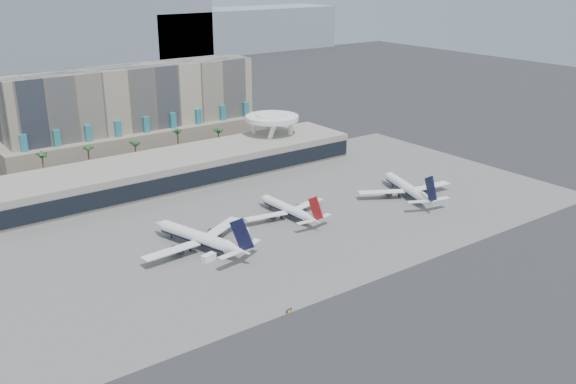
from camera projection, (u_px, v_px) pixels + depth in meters
ground at (342, 273)px, 200.13m from camera, size 900.00×900.00×0.00m
apron_pad at (246, 219)px, 241.80m from camera, size 260.00×130.00×0.06m
mountain_ridge at (15, 37)px, 561.78m from camera, size 680.00×60.00×70.00m
hotel at (136, 115)px, 332.21m from camera, size 140.00×30.00×42.00m
terminal at (178, 168)px, 281.17m from camera, size 170.00×32.50×14.50m
saucer_structure at (272, 121)px, 312.51m from camera, size 26.00×26.00×21.89m
palm_row at (157, 140)px, 310.38m from camera, size 157.80×2.80×13.10m
airliner_left at (199, 238)px, 215.94m from camera, size 43.11×44.67×15.85m
airliner_centre at (288, 209)px, 242.78m from camera, size 36.68×37.80×13.04m
airliner_right at (407, 188)px, 264.01m from camera, size 40.32×41.73×14.89m
service_vehicle_a at (209, 257)px, 207.86m from camera, size 5.17×3.34×2.33m
service_vehicle_b at (244, 231)px, 229.21m from camera, size 3.49×2.13×1.74m
taxiway_sign at (289, 311)px, 177.41m from camera, size 2.06×0.72×0.93m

